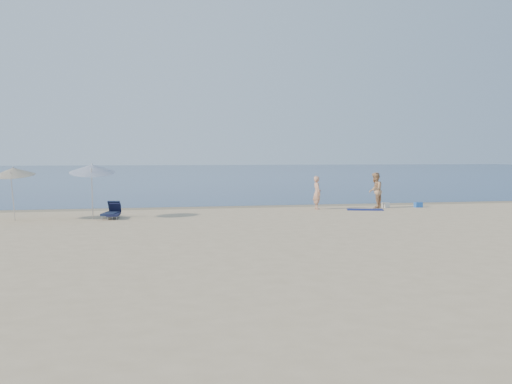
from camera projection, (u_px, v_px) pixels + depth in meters
ground at (476, 263)px, 16.73m from camera, size 160.00×160.00×0.00m
sea at (158, 172)px, 113.86m from camera, size 240.00×160.00×0.01m
wet_sand_strip at (279, 206)px, 35.58m from camera, size 240.00×1.60×0.00m
person_left at (317, 193)px, 33.48m from camera, size 0.42×0.63×1.74m
person_right at (375, 190)px, 34.16m from camera, size 1.12×1.17×1.90m
beach_towel at (365, 210)px, 33.10m from camera, size 2.07×1.57×0.03m
white_bag at (386, 205)px, 34.58m from camera, size 0.38×0.35×0.28m
blue_cooler at (418, 205)px, 34.70m from camera, size 0.42×0.31×0.29m
umbrella_near at (92, 169)px, 28.27m from camera, size 2.11×2.14×2.62m
umbrella_far at (13, 172)px, 27.48m from camera, size 2.38×2.40×2.46m
lounger_left at (114, 213)px, 28.49m from camera, size 0.70×1.57×0.67m
lounger_right at (111, 212)px, 28.62m from camera, size 0.96×1.79×0.75m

